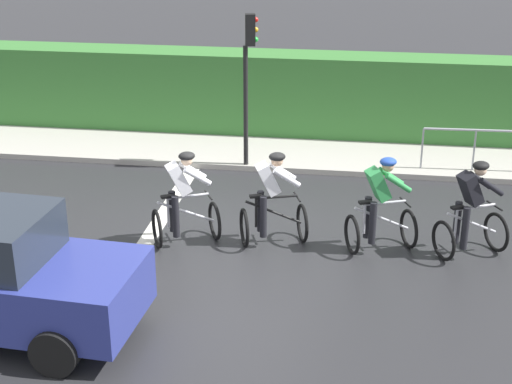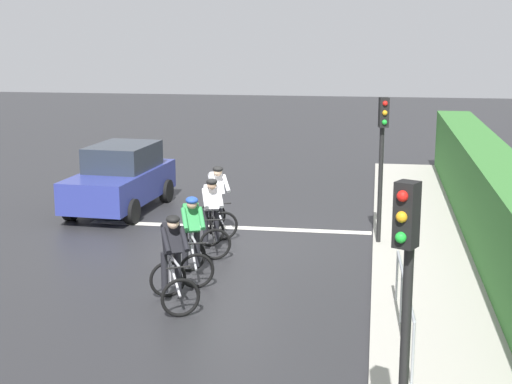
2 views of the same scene
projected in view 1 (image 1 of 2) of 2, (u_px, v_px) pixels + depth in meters
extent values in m
plane|color=#28282B|center=(230.00, 243.00, 13.45)|extent=(80.00, 80.00, 0.00)
cube|color=#ADA89E|center=(354.00, 153.00, 17.68)|extent=(2.80, 25.13, 0.12)
cube|color=tan|center=(355.00, 131.00, 18.42)|extent=(0.44, 25.13, 0.58)
cube|color=#387533|center=(357.00, 98.00, 18.42)|extent=(1.10, 25.13, 2.03)
cube|color=silver|center=(149.00, 237.00, 13.64)|extent=(7.00, 0.30, 0.01)
torus|color=black|center=(496.00, 232.00, 13.06)|extent=(0.63, 0.37, 0.68)
torus|color=black|center=(444.00, 241.00, 12.75)|extent=(0.63, 0.37, 0.68)
cylinder|color=silver|center=(472.00, 223.00, 12.81)|extent=(0.49, 0.90, 0.51)
cylinder|color=silver|center=(456.00, 224.00, 12.71)|extent=(0.04, 0.04, 0.55)
cylinder|color=silver|center=(476.00, 207.00, 12.72)|extent=(0.37, 0.65, 0.04)
cube|color=black|center=(458.00, 207.00, 12.60)|extent=(0.19, 0.24, 0.04)
cylinder|color=black|center=(494.00, 206.00, 12.84)|extent=(0.39, 0.22, 0.03)
cube|color=black|center=(470.00, 189.00, 12.54)|extent=(0.46, 0.50, 0.57)
sphere|color=beige|center=(481.00, 170.00, 12.47)|extent=(0.20, 0.20, 0.20)
ellipsoid|color=black|center=(481.00, 166.00, 12.45)|extent=(0.34, 0.36, 0.14)
cylinder|color=black|center=(457.00, 223.00, 12.86)|extent=(0.12, 0.12, 0.74)
cylinder|color=black|center=(465.00, 228.00, 12.65)|extent=(0.12, 0.12, 0.74)
cylinder|color=black|center=(480.00, 180.00, 12.75)|extent=(0.30, 0.47, 0.37)
cylinder|color=black|center=(492.00, 187.00, 12.47)|extent=(0.30, 0.47, 0.37)
torus|color=black|center=(409.00, 229.00, 13.18)|extent=(0.65, 0.31, 0.68)
torus|color=black|center=(352.00, 235.00, 12.97)|extent=(0.65, 0.31, 0.68)
cylinder|color=silver|center=(382.00, 218.00, 12.98)|extent=(0.40, 0.94, 0.51)
cylinder|color=silver|center=(364.00, 218.00, 12.91)|extent=(0.04, 0.04, 0.55)
cylinder|color=silver|center=(385.00, 203.00, 12.89)|extent=(0.30, 0.68, 0.04)
cube|color=black|center=(365.00, 202.00, 12.80)|extent=(0.17, 0.24, 0.04)
cylinder|color=black|center=(405.00, 202.00, 12.97)|extent=(0.40, 0.18, 0.03)
cube|color=green|center=(378.00, 184.00, 12.73)|extent=(0.43, 0.49, 0.57)
sphere|color=tan|center=(388.00, 166.00, 12.64)|extent=(0.20, 0.20, 0.20)
ellipsoid|color=#264CB2|center=(388.00, 162.00, 12.62)|extent=(0.33, 0.35, 0.14)
cylinder|color=black|center=(367.00, 217.00, 13.05)|extent=(0.12, 0.12, 0.74)
cylinder|color=black|center=(373.00, 223.00, 12.84)|extent=(0.12, 0.12, 0.74)
cylinder|color=green|center=(391.00, 176.00, 12.91)|extent=(0.26, 0.48, 0.37)
cylinder|color=green|center=(398.00, 183.00, 12.62)|extent=(0.26, 0.48, 0.37)
torus|color=black|center=(302.00, 223.00, 13.40)|extent=(0.66, 0.28, 0.68)
torus|color=black|center=(244.00, 228.00, 13.22)|extent=(0.66, 0.28, 0.68)
cylinder|color=black|center=(274.00, 212.00, 13.21)|extent=(0.37, 0.95, 0.51)
cylinder|color=black|center=(256.00, 212.00, 13.15)|extent=(0.04, 0.04, 0.55)
cylinder|color=black|center=(277.00, 197.00, 13.12)|extent=(0.28, 0.69, 0.04)
cube|color=black|center=(256.00, 196.00, 13.04)|extent=(0.17, 0.24, 0.04)
cylinder|color=black|center=(297.00, 197.00, 13.19)|extent=(0.41, 0.17, 0.03)
cube|color=white|center=(268.00, 179.00, 12.96)|extent=(0.42, 0.49, 0.57)
sphere|color=tan|center=(277.00, 161.00, 12.87)|extent=(0.20, 0.20, 0.20)
ellipsoid|color=black|center=(277.00, 157.00, 12.85)|extent=(0.32, 0.34, 0.14)
cylinder|color=black|center=(261.00, 211.00, 13.29)|extent=(0.12, 0.12, 0.74)
cylinder|color=black|center=(263.00, 217.00, 13.08)|extent=(0.12, 0.12, 0.74)
cylinder|color=white|center=(283.00, 171.00, 13.14)|extent=(0.24, 0.48, 0.37)
cylinder|color=white|center=(287.00, 178.00, 12.85)|extent=(0.24, 0.48, 0.37)
torus|color=black|center=(215.00, 221.00, 13.49)|extent=(0.63, 0.36, 0.68)
torus|color=black|center=(157.00, 229.00, 13.18)|extent=(0.63, 0.36, 0.68)
cylinder|color=silver|center=(186.00, 212.00, 13.24)|extent=(0.49, 0.90, 0.51)
cylinder|color=silver|center=(168.00, 213.00, 13.14)|extent=(0.04, 0.04, 0.55)
cylinder|color=silver|center=(188.00, 196.00, 13.15)|extent=(0.37, 0.65, 0.04)
cube|color=black|center=(167.00, 196.00, 13.03)|extent=(0.19, 0.24, 0.04)
cylinder|color=black|center=(208.00, 195.00, 13.27)|extent=(0.39, 0.22, 0.03)
cube|color=white|center=(179.00, 178.00, 12.97)|extent=(0.45, 0.50, 0.57)
sphere|color=beige|center=(187.00, 160.00, 12.90)|extent=(0.20, 0.20, 0.20)
ellipsoid|color=black|center=(187.00, 156.00, 12.88)|extent=(0.34, 0.36, 0.14)
cylinder|color=black|center=(173.00, 211.00, 13.29)|extent=(0.12, 0.12, 0.74)
cylinder|color=black|center=(176.00, 217.00, 13.08)|extent=(0.12, 0.12, 0.74)
cylinder|color=white|center=(193.00, 170.00, 13.18)|extent=(0.30, 0.47, 0.37)
cylinder|color=white|center=(197.00, 177.00, 12.90)|extent=(0.30, 0.47, 0.37)
cylinder|color=black|center=(106.00, 289.00, 11.30)|extent=(0.26, 0.65, 0.64)
cylinder|color=black|center=(55.00, 352.00, 9.79)|extent=(0.26, 0.65, 0.64)
cube|color=#EAEACC|center=(144.00, 275.00, 10.68)|extent=(0.28, 0.10, 0.16)
cube|color=#EAEACC|center=(117.00, 313.00, 9.75)|extent=(0.28, 0.10, 0.16)
cylinder|color=black|center=(246.00, 109.00, 16.33)|extent=(0.10, 0.10, 2.70)
cube|color=black|center=(250.00, 30.00, 15.71)|extent=(0.24, 0.24, 0.64)
sphere|color=red|center=(256.00, 20.00, 15.64)|extent=(0.11, 0.11, 0.11)
sphere|color=orange|center=(256.00, 30.00, 15.71)|extent=(0.11, 0.11, 0.11)
sphere|color=green|center=(256.00, 40.00, 15.79)|extent=(0.11, 0.11, 0.11)
cylinder|color=#999EA3|center=(503.00, 131.00, 16.09)|extent=(0.19, 3.24, 0.05)
cylinder|color=#999EA3|center=(422.00, 151.00, 16.44)|extent=(0.04, 0.04, 1.00)
cylinder|color=#999EA3|center=(474.00, 153.00, 16.33)|extent=(0.04, 0.04, 1.00)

